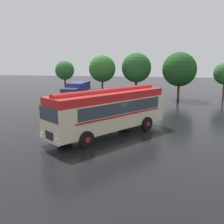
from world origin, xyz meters
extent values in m
plane|color=black|center=(0.00, 0.00, 0.00)|extent=(120.00, 120.00, 0.00)
cube|color=beige|center=(-0.20, -0.48, 1.60)|extent=(8.09, 9.44, 2.10)
cube|color=red|center=(-0.20, -0.48, 2.93)|extent=(7.81, 9.16, 0.56)
cylinder|color=red|center=(-0.20, -0.48, 3.19)|extent=(6.28, 7.89, 0.60)
cube|color=#2D3842|center=(0.99, -1.01, 2.17)|extent=(4.92, 6.36, 0.84)
cube|color=#2D3842|center=(-1.02, 0.53, 2.17)|extent=(4.92, 6.36, 0.84)
cube|color=red|center=(0.92, -1.09, 1.63)|extent=(5.03, 6.51, 0.12)
cube|color=red|center=(-1.08, 0.45, 1.63)|extent=(5.03, 6.51, 0.12)
cube|color=#2D3842|center=(-3.26, -4.45, 2.27)|extent=(1.76, 1.37, 0.88)
cube|color=black|center=(-3.26, -4.45, 0.90)|extent=(0.75, 0.60, 0.56)
cube|color=silver|center=(-3.28, -4.47, 0.57)|extent=(1.94, 1.53, 0.16)
sphere|color=white|center=(-2.56, -5.01, 0.87)|extent=(0.22, 0.22, 0.22)
sphere|color=white|center=(-3.98, -3.91, 0.87)|extent=(0.22, 0.22, 0.22)
cylinder|color=black|center=(-1.06, -3.73, 0.55)|extent=(0.89, 1.04, 1.10)
cylinder|color=red|center=(-1.06, -3.73, 0.55)|extent=(0.49, 0.50, 0.39)
cylinder|color=black|center=(-3.12, -2.14, 0.55)|extent=(0.89, 1.04, 1.10)
cylinder|color=red|center=(-3.12, -2.14, 0.55)|extent=(0.49, 0.50, 0.39)
cylinder|color=black|center=(2.60, 1.03, 0.55)|extent=(0.89, 1.04, 1.10)
cylinder|color=red|center=(2.60, 1.03, 0.55)|extent=(0.49, 0.50, 0.39)
cylinder|color=black|center=(0.54, 2.61, 0.55)|extent=(0.89, 1.04, 1.10)
cylinder|color=red|center=(0.54, 2.61, 0.55)|extent=(0.49, 0.50, 0.39)
cube|color=black|center=(-4.58, 12.99, 0.67)|extent=(1.98, 4.31, 0.70)
cube|color=black|center=(-4.59, 13.13, 1.34)|extent=(1.64, 2.28, 0.64)
cube|color=#2D3842|center=(-3.83, 13.19, 1.34)|extent=(0.16, 1.93, 0.50)
cube|color=#2D3842|center=(-5.34, 13.08, 1.34)|extent=(0.16, 1.93, 0.50)
cylinder|color=black|center=(-3.61, 11.75, 0.32)|extent=(0.24, 0.65, 0.64)
cylinder|color=black|center=(-5.37, 11.63, 0.32)|extent=(0.24, 0.65, 0.64)
cylinder|color=black|center=(-3.79, 14.34, 0.32)|extent=(0.24, 0.65, 0.64)
cylinder|color=black|center=(-5.54, 14.22, 0.32)|extent=(0.24, 0.65, 0.64)
cube|color=navy|center=(-1.79, 12.78, 0.67)|extent=(2.19, 4.37, 0.70)
cube|color=navy|center=(-1.78, 12.93, 1.34)|extent=(1.75, 2.35, 0.64)
cube|color=#2D3842|center=(-1.02, 12.84, 1.34)|extent=(0.26, 1.92, 0.50)
cube|color=#2D3842|center=(-2.53, 13.02, 1.34)|extent=(0.26, 1.92, 0.50)
cylinder|color=black|center=(-1.08, 11.38, 0.32)|extent=(0.28, 0.66, 0.64)
cylinder|color=black|center=(-2.82, 11.59, 0.32)|extent=(0.28, 0.66, 0.64)
cylinder|color=black|center=(-0.76, 13.97, 0.32)|extent=(0.28, 0.66, 0.64)
cylinder|color=black|center=(-2.51, 14.18, 0.32)|extent=(0.28, 0.66, 0.64)
cube|color=#B7BABF|center=(1.22, 12.44, 0.67)|extent=(1.95, 4.29, 0.70)
cube|color=#B7BABF|center=(1.23, 12.59, 1.34)|extent=(1.62, 2.27, 0.64)
cube|color=#2D3842|center=(1.98, 12.55, 1.34)|extent=(0.14, 1.93, 0.50)
cube|color=#2D3842|center=(0.47, 12.64, 1.34)|extent=(0.14, 1.93, 0.50)
cylinder|color=black|center=(2.02, 11.09, 0.32)|extent=(0.24, 0.65, 0.64)
cylinder|color=black|center=(0.26, 11.20, 0.32)|extent=(0.24, 0.65, 0.64)
cylinder|color=black|center=(2.17, 13.69, 0.32)|extent=(0.24, 0.65, 0.64)
cylinder|color=black|center=(0.42, 13.80, 0.32)|extent=(0.24, 0.65, 0.64)
cube|color=navy|center=(-6.88, 14.07, 1.45)|extent=(2.25, 4.07, 2.10)
cube|color=navy|center=(-7.07, 11.17, 1.20)|extent=(2.01, 1.86, 1.60)
cube|color=#2D3842|center=(-7.13, 10.30, 1.48)|extent=(1.70, 0.14, 0.72)
cylinder|color=black|center=(-6.03, 11.16, 0.40)|extent=(0.29, 0.81, 0.80)
cylinder|color=black|center=(-8.10, 11.30, 0.40)|extent=(0.29, 0.81, 0.80)
cylinder|color=black|center=(-5.79, 14.72, 0.40)|extent=(0.29, 0.81, 0.80)
cylinder|color=black|center=(-7.87, 14.86, 0.40)|extent=(0.29, 0.81, 0.80)
cylinder|color=#4C3823|center=(-10.27, 18.41, 1.37)|extent=(0.26, 0.26, 2.75)
sphere|color=#2D662D|center=(-10.27, 18.41, 3.81)|extent=(2.84, 2.84, 2.84)
sphere|color=#2D662D|center=(-10.17, 18.12, 3.80)|extent=(2.07, 2.07, 2.07)
cylinder|color=#4C3823|center=(-4.42, 17.81, 1.35)|extent=(0.27, 0.27, 2.70)
sphere|color=#336B28|center=(-4.42, 17.81, 4.13)|extent=(3.81, 3.81, 3.81)
sphere|color=#336B28|center=(-4.52, 17.49, 4.02)|extent=(2.31, 2.31, 2.31)
cylinder|color=#4C3823|center=(0.44, 17.83, 1.37)|extent=(0.39, 0.39, 2.75)
sphere|color=#235623|center=(0.44, 17.83, 4.29)|extent=(4.12, 4.12, 4.12)
sphere|color=#235623|center=(-0.05, 18.06, 4.51)|extent=(2.42, 2.42, 2.42)
cylinder|color=#4C3823|center=(6.30, 17.61, 1.19)|extent=(0.33, 0.33, 2.38)
sphere|color=#1E4C1E|center=(6.30, 17.61, 4.12)|extent=(4.62, 4.62, 4.62)
sphere|color=#1E4C1E|center=(5.90, 17.55, 4.19)|extent=(3.27, 3.27, 3.27)
cylinder|color=#4C3823|center=(12.56, 19.14, 1.19)|extent=(0.25, 0.25, 2.37)
camera|label=1|loc=(3.21, -19.30, 5.71)|focal=42.00mm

